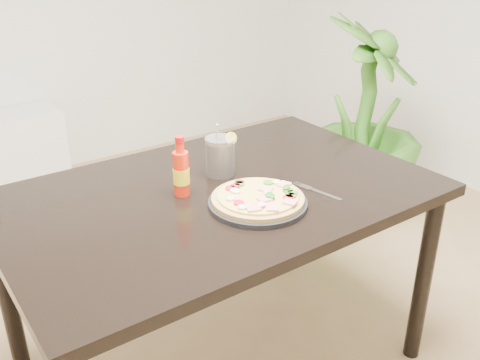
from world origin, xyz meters
TOP-DOWN VIEW (x-y plane):
  - floor at (0.00, 0.00)m, footprint 4.50×4.50m
  - dining_table at (-0.19, 0.00)m, footprint 1.40×0.90m
  - plate at (-0.16, -0.16)m, footprint 0.31×0.31m
  - pizza at (-0.16, -0.16)m, footprint 0.29×0.29m
  - hot_sauce_bottle at (-0.31, 0.04)m, footprint 0.06×0.06m
  - cola_cup at (-0.12, 0.11)m, footprint 0.11×0.10m
  - fork at (0.06, -0.19)m, footprint 0.05×0.19m
  - houseplant at (1.17, 0.59)m, footprint 0.89×0.89m
  - plant_pot at (1.17, 0.59)m, footprint 0.28×0.28m

SIDE VIEW (x-z plane):
  - floor at x=0.00m, z-range 0.00..0.00m
  - plant_pot at x=1.17m, z-range 0.00..0.22m
  - houseplant at x=1.17m, z-range 0.00..1.13m
  - dining_table at x=-0.19m, z-range 0.29..1.04m
  - fork at x=0.06m, z-range 0.75..0.76m
  - plate at x=-0.16m, z-range 0.75..0.77m
  - pizza at x=-0.16m, z-range 0.76..0.79m
  - cola_cup at x=-0.12m, z-range 0.72..0.91m
  - hot_sauce_bottle at x=-0.31m, z-range 0.73..0.93m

